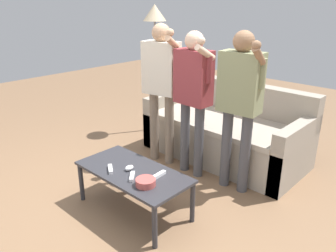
{
  "coord_description": "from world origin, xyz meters",
  "views": [
    {
      "loc": [
        2.26,
        -1.82,
        1.89
      ],
      "look_at": [
        0.15,
        0.44,
        0.71
      ],
      "focal_mm": 36.04,
      "sensor_mm": 36.0,
      "label": 1
    }
  ],
  "objects": [
    {
      "name": "player_left",
      "position": [
        -0.37,
        0.88,
        1.03
      ],
      "size": [
        0.51,
        0.32,
        1.64
      ],
      "color": "#756656",
      "rests_on": "ground"
    },
    {
      "name": "player_right",
      "position": [
        0.63,
        0.93,
        1.02
      ],
      "size": [
        0.49,
        0.32,
        1.62
      ],
      "color": "#47474C",
      "rests_on": "ground"
    },
    {
      "name": "game_remote_nunchuk",
      "position": [
        0.14,
        -0.07,
        0.44
      ],
      "size": [
        0.06,
        0.09,
        0.05
      ],
      "color": "white",
      "rests_on": "coffee_table"
    },
    {
      "name": "floor_lamp",
      "position": [
        -1.18,
        1.59,
        1.56
      ],
      "size": [
        0.32,
        0.32,
        1.82
      ],
      "color": "#2D2D33",
      "rests_on": "ground"
    },
    {
      "name": "couch",
      "position": [
        0.12,
        1.54,
        0.32
      ],
      "size": [
        1.95,
        0.95,
        0.9
      ],
      "color": "#9E9384",
      "rests_on": "ground"
    },
    {
      "name": "game_remote_wand_far",
      "position": [
        0.02,
        -0.19,
        0.43
      ],
      "size": [
        0.15,
        0.12,
        0.03
      ],
      "color": "white",
      "rests_on": "coffee_table"
    },
    {
      "name": "game_remote_wand_near",
      "position": [
        0.27,
        -0.15,
        0.43
      ],
      "size": [
        0.13,
        0.14,
        0.03
      ],
      "color": "white",
      "rests_on": "coffee_table"
    },
    {
      "name": "player_center",
      "position": [
        0.09,
        0.89,
        1.0
      ],
      "size": [
        0.47,
        0.32,
        1.59
      ],
      "color": "#47474C",
      "rests_on": "ground"
    },
    {
      "name": "game_remote_wand_spare",
      "position": [
        0.42,
        0.04,
        0.43
      ],
      "size": [
        0.05,
        0.15,
        0.03
      ],
      "color": "white",
      "rests_on": "coffee_table"
    },
    {
      "name": "coffee_table",
      "position": [
        0.17,
        -0.05,
        0.37
      ],
      "size": [
        1.09,
        0.54,
        0.42
      ],
      "color": "#2D2D33",
      "rests_on": "ground"
    },
    {
      "name": "ground_plane",
      "position": [
        0.0,
        0.0,
        0.0
      ],
      "size": [
        12.0,
        12.0,
        0.0
      ],
      "primitive_type": "plane",
      "color": "brown"
    },
    {
      "name": "snack_bowl",
      "position": [
        0.44,
        -0.15,
        0.45
      ],
      "size": [
        0.17,
        0.17,
        0.06
      ],
      "primitive_type": "cylinder",
      "color": "#B24C47",
      "rests_on": "coffee_table"
    }
  ]
}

